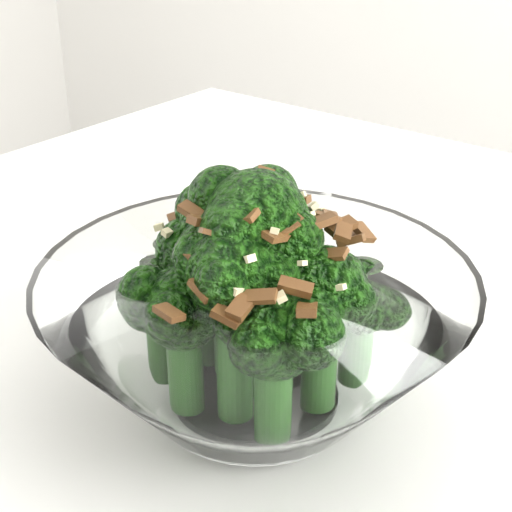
% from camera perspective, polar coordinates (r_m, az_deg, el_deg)
% --- Properties ---
extents(table, '(1.35, 1.06, 0.75)m').
position_cam_1_polar(table, '(0.57, 16.79, -13.63)').
color(table, white).
rests_on(table, ground).
extents(broccoli_dish, '(0.25, 0.25, 0.15)m').
position_cam_1_polar(broccoli_dish, '(0.45, -0.11, -5.04)').
color(broccoli_dish, white).
rests_on(broccoli_dish, table).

